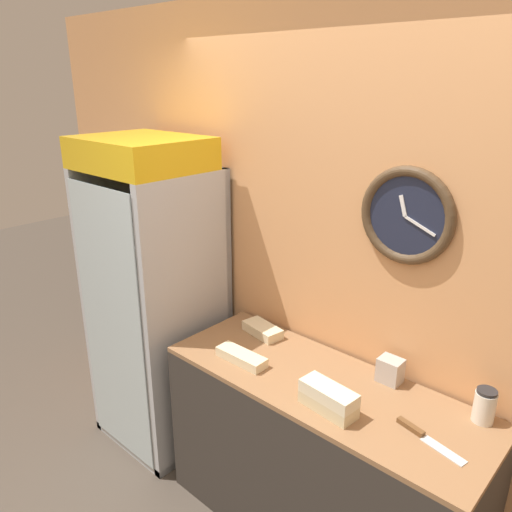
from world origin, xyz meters
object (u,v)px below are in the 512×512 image
sandwich_flat_left (263,330)px  napkin_dispenser (390,370)px  chefs_knife (420,434)px  sandwich_stack_bottom (328,404)px  condiment_jar (485,406)px  beverage_cooler (161,283)px  sandwich_stack_middle (329,393)px  sandwich_flat_right (241,357)px

sandwich_flat_left → napkin_dispenser: size_ratio=2.12×
chefs_knife → sandwich_stack_bottom: bearing=-163.0°
condiment_jar → napkin_dispenser: 0.43m
beverage_cooler → sandwich_stack_middle: beverage_cooler is taller
beverage_cooler → condiment_jar: size_ratio=13.06×
napkin_dispenser → beverage_cooler: bearing=-171.9°
beverage_cooler → sandwich_stack_bottom: (1.39, -0.17, -0.12)m
sandwich_stack_middle → napkin_dispenser: (0.09, 0.38, -0.03)m
sandwich_flat_left → sandwich_flat_right: (0.11, -0.29, -0.00)m
sandwich_stack_bottom → sandwich_flat_left: bearing=154.5°
beverage_cooler → sandwich_stack_bottom: size_ratio=7.36×
chefs_knife → sandwich_flat_left: bearing=169.0°
sandwich_flat_left → condiment_jar: 1.19m
sandwich_flat_right → chefs_knife: bearing=5.2°
sandwich_stack_bottom → condiment_jar: bearing=35.8°
chefs_knife → condiment_jar: (0.15, 0.26, 0.07)m
sandwich_stack_middle → sandwich_flat_left: sandwich_stack_middle is taller
condiment_jar → beverage_cooler: bearing=-173.7°
beverage_cooler → condiment_jar: 1.93m
sandwich_stack_middle → condiment_jar: size_ratio=1.77×
sandwich_stack_bottom → sandwich_flat_right: bearing=176.9°
sandwich_stack_middle → napkin_dispenser: bearing=76.3°
beverage_cooler → sandwich_flat_left: size_ratio=7.79×
sandwich_flat_left → condiment_jar: size_ratio=1.68×
beverage_cooler → sandwich_flat_left: 0.75m
sandwich_flat_right → beverage_cooler: bearing=170.6°
sandwich_stack_bottom → chefs_knife: sandwich_stack_bottom is taller
sandwich_flat_left → condiment_jar: bearing=3.0°
beverage_cooler → chefs_knife: beverage_cooler is taller
beverage_cooler → sandwich_flat_right: beverage_cooler is taller
sandwich_stack_middle → condiment_jar: bearing=35.8°
sandwich_flat_right → sandwich_stack_middle: bearing=-3.1°
beverage_cooler → sandwich_flat_right: (0.84, -0.14, -0.13)m
sandwich_stack_bottom → napkin_dispenser: size_ratio=2.24×
chefs_knife → napkin_dispenser: 0.39m
napkin_dispenser → chefs_knife: bearing=-43.2°
sandwich_flat_right → napkin_dispenser: 0.73m
sandwich_flat_right → condiment_jar: 1.13m
condiment_jar → napkin_dispenser: (-0.43, -0.00, -0.01)m
napkin_dispenser → sandwich_flat_left: bearing=-175.3°
beverage_cooler → sandwich_flat_right: size_ratio=6.98×
sandwich_stack_middle → condiment_jar: condiment_jar is taller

